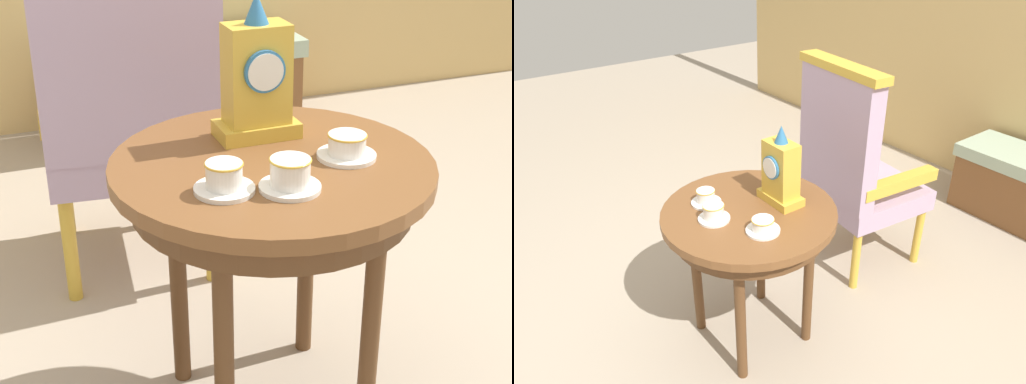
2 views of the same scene
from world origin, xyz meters
TOP-DOWN VIEW (x-y plane):
  - side_table at (0.03, 0.00)m, footprint 0.72×0.72m
  - teacup_left at (-0.12, -0.11)m, footprint 0.12×0.12m
  - teacup_right at (0.01, -0.15)m, footprint 0.13×0.13m
  - teacup_center at (0.19, -0.05)m, footprint 0.13×0.13m
  - mantel_clock at (0.05, 0.14)m, footprint 0.19×0.11m
  - armchair at (-0.12, 0.76)m, footprint 0.60×0.59m
  - window_bench at (0.38, 1.95)m, footprint 1.11×0.40m

SIDE VIEW (x-z plane):
  - window_bench at x=0.38m, z-range 0.00..0.44m
  - armchair at x=-0.12m, z-range 0.02..1.16m
  - side_table at x=0.03m, z-range 0.26..0.94m
  - teacup_center at x=0.19m, z-range 0.68..0.73m
  - teacup_left at x=-0.12m, z-range 0.68..0.74m
  - teacup_right at x=0.01m, z-range 0.68..0.74m
  - mantel_clock at x=0.05m, z-range 0.65..0.98m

